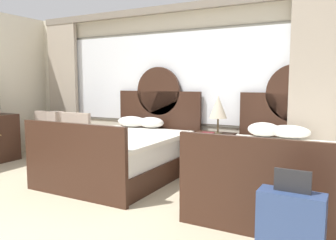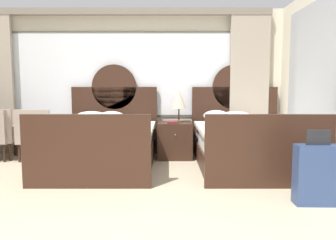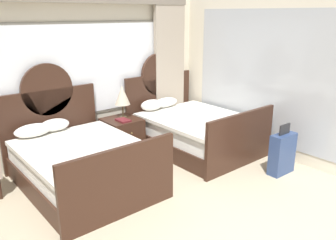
% 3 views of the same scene
% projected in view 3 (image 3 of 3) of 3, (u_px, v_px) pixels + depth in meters
% --- Properties ---
extents(wall_back_window, '(5.98, 0.22, 2.70)m').
position_uv_depth(wall_back_window, '(52.00, 78.00, 5.53)').
color(wall_back_window, beige).
rests_on(wall_back_window, ground_plane).
extents(wall_right_mirror, '(0.08, 4.95, 2.70)m').
position_uv_depth(wall_right_mirror, '(293.00, 81.00, 5.61)').
color(wall_right_mirror, beige).
rests_on(wall_right_mirror, ground_plane).
extents(bed_near_window, '(1.59, 2.16, 1.67)m').
position_uv_depth(bed_near_window, '(80.00, 162.00, 4.95)').
color(bed_near_window, '#382116').
rests_on(bed_near_window, ground_plane).
extents(bed_near_mirror, '(1.59, 2.16, 1.67)m').
position_uv_depth(bed_near_mirror, '(193.00, 129.00, 6.33)').
color(bed_near_mirror, '#382116').
rests_on(bed_near_mirror, ground_plane).
extents(nightstand_between_beds, '(0.60, 0.62, 0.63)m').
position_uv_depth(nightstand_between_beds, '(122.00, 136.00, 6.13)').
color(nightstand_between_beds, '#382116').
rests_on(nightstand_between_beds, ground_plane).
extents(table_lamp_on_nightstand, '(0.27, 0.27, 0.58)m').
position_uv_depth(table_lamp_on_nightstand, '(122.00, 96.00, 6.01)').
color(table_lamp_on_nightstand, brown).
rests_on(table_lamp_on_nightstand, nightstand_between_beds).
extents(book_on_nightstand, '(0.18, 0.26, 0.03)m').
position_uv_depth(book_on_nightstand, '(123.00, 120.00, 5.92)').
color(book_on_nightstand, maroon).
rests_on(book_on_nightstand, nightstand_between_beds).
extents(suitcase_on_floor, '(0.46, 0.21, 0.81)m').
position_uv_depth(suitcase_on_floor, '(282.00, 153.00, 5.34)').
color(suitcase_on_floor, navy).
rests_on(suitcase_on_floor, ground_plane).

